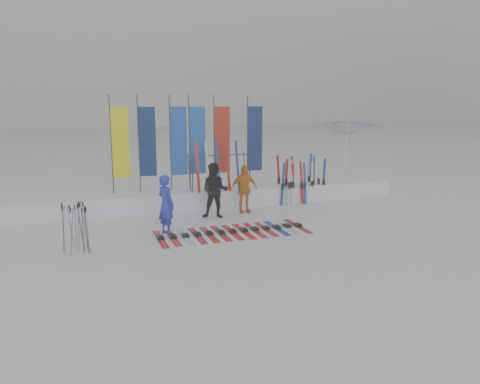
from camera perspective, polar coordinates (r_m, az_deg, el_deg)
name	(u,v)px	position (r m, az deg, el deg)	size (l,w,h in m)	color
ground	(253,241)	(12.17, 1.61, -6.04)	(120.00, 120.00, 0.00)	white
snow_bank	(206,197)	(16.35, -4.14, -0.58)	(14.00, 1.60, 0.60)	white
person_blue	(166,205)	(12.78, -9.00, -1.55)	(0.60, 0.39, 1.64)	#1F2CB9
person_black	(215,191)	(14.43, -3.05, 0.15)	(0.83, 0.65, 1.71)	black
person_yellow	(244,189)	(15.14, 0.48, 0.39)	(0.92, 0.38, 1.57)	orange
tent_canopy	(347,154)	(19.49, 12.89, 4.54)	(3.23, 3.29, 2.96)	white
ski_row	(233,231)	(12.95, -0.92, -4.82)	(4.15, 1.68, 0.07)	red
pole_cluster	(77,228)	(11.80, -19.24, -4.20)	(0.62, 0.68, 1.26)	#595B60
feather_flags	(188,141)	(16.11, -6.42, 6.20)	(5.31, 0.21, 3.20)	#383A3F
ski_rack	(220,167)	(15.89, -2.50, 3.07)	(2.04, 0.80, 1.23)	#383A3F
upright_skis	(300,180)	(16.91, 7.29, 1.42)	(1.77, 1.18, 1.69)	red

